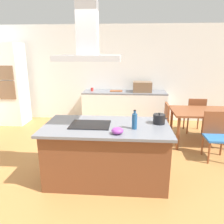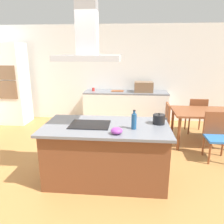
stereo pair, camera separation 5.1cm
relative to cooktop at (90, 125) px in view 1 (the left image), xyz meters
name	(u,v)px [view 1 (the left image)]	position (x,y,z in m)	size (l,w,h in m)	color
ground	(113,141)	(0.25, 1.50, -0.91)	(16.00, 16.00, 0.00)	#AD753D
wall_back	(117,74)	(0.25, 3.25, 0.44)	(7.20, 0.10, 2.70)	white
kitchen_island	(107,152)	(0.25, 0.00, -0.45)	(1.91, 1.01, 0.90)	brown
cooktop	(90,125)	(0.00, 0.00, 0.00)	(0.60, 0.44, 0.01)	black
tea_kettle	(159,119)	(1.05, 0.15, 0.07)	(0.24, 0.19, 0.17)	black
olive_oil_bottle	(134,121)	(0.66, -0.12, 0.11)	(0.07, 0.07, 0.28)	navy
mixing_bowl	(117,131)	(0.43, -0.34, 0.04)	(0.16, 0.16, 0.09)	purple
back_counter	(124,107)	(0.47, 2.88, -0.46)	(2.30, 0.62, 0.90)	white
countertop_microwave	(142,87)	(0.95, 2.88, 0.13)	(0.50, 0.38, 0.28)	brown
coffee_mug_red	(92,89)	(-0.45, 2.92, 0.04)	(0.08, 0.08, 0.09)	red
cutting_board	(116,91)	(0.23, 2.93, 0.00)	(0.34, 0.24, 0.02)	brown
wall_oven_stack	(11,84)	(-2.65, 2.65, 0.20)	(0.70, 0.66, 2.20)	white
dining_table	(205,114)	(2.23, 1.54, -0.24)	(1.40, 0.90, 0.75)	brown
chair_facing_back_wall	(195,113)	(2.23, 2.20, -0.40)	(0.42, 0.42, 0.89)	#2D6BB7
chair_at_left_end	(161,121)	(1.31, 1.54, -0.40)	(0.42, 0.42, 0.89)	#2D6BB7
chair_facing_island	(216,132)	(2.23, 0.87, -0.40)	(0.42, 0.42, 0.89)	#2D6BB7
range_hood	(88,42)	(0.00, 0.00, 1.20)	(0.90, 0.55, 0.78)	#ADADB2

